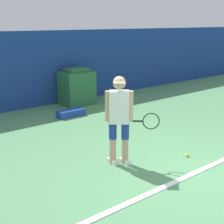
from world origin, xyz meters
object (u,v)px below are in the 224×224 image
(equipment_bag, at_px, (71,113))
(tennis_ball, at_px, (187,155))
(tennis_player, at_px, (120,117))
(covered_chair, at_px, (77,87))

(equipment_bag, bearing_deg, tennis_ball, -83.63)
(tennis_player, height_order, tennis_ball, tennis_player)
(tennis_ball, xyz_separation_m, covered_chair, (0.43, 4.64, 0.50))
(tennis_ball, distance_m, equipment_bag, 3.65)
(tennis_player, bearing_deg, tennis_ball, 13.76)
(covered_chair, xyz_separation_m, equipment_bag, (-0.83, -1.01, -0.44))
(tennis_ball, xyz_separation_m, equipment_bag, (-0.41, 3.63, 0.06))
(equipment_bag, bearing_deg, covered_chair, 50.61)
(covered_chair, bearing_deg, tennis_ball, -95.26)
(tennis_ball, bearing_deg, tennis_player, 154.86)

